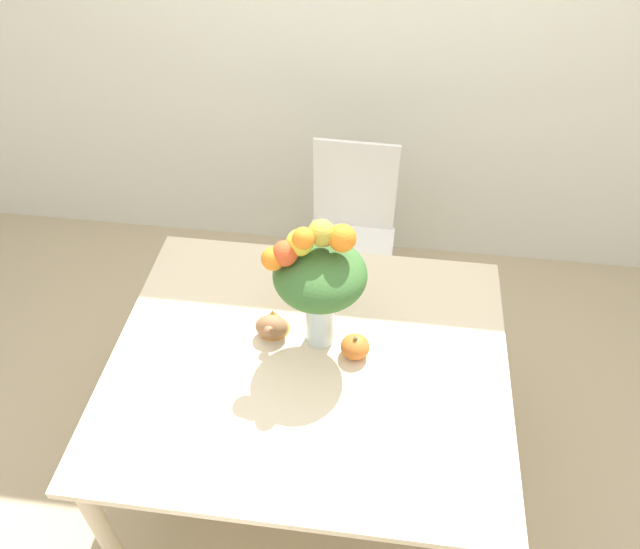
{
  "coord_description": "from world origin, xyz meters",
  "views": [
    {
      "loc": [
        0.22,
        -1.33,
        2.46
      ],
      "look_at": [
        0.03,
        0.11,
        1.07
      ],
      "focal_mm": 35.0,
      "sensor_mm": 36.0,
      "label": 1
    }
  ],
  "objects_px": {
    "flower_vase": "(318,277)",
    "dining_chair_near_window": "(350,238)",
    "pumpkin": "(355,347)",
    "turkey_figurine": "(273,323)"
  },
  "relations": [
    {
      "from": "turkey_figurine",
      "to": "pumpkin",
      "type": "bearing_deg",
      "value": -12.21
    },
    {
      "from": "flower_vase",
      "to": "dining_chair_near_window",
      "type": "height_order",
      "value": "flower_vase"
    },
    {
      "from": "pumpkin",
      "to": "turkey_figurine",
      "type": "relative_size",
      "value": 0.65
    },
    {
      "from": "flower_vase",
      "to": "dining_chair_near_window",
      "type": "distance_m",
      "value": 1.04
    },
    {
      "from": "pumpkin",
      "to": "turkey_figurine",
      "type": "bearing_deg",
      "value": 167.79
    },
    {
      "from": "pumpkin",
      "to": "turkey_figurine",
      "type": "height_order",
      "value": "turkey_figurine"
    },
    {
      "from": "flower_vase",
      "to": "turkey_figurine",
      "type": "relative_size",
      "value": 3.36
    },
    {
      "from": "turkey_figurine",
      "to": "dining_chair_near_window",
      "type": "bearing_deg",
      "value": 76.59
    },
    {
      "from": "dining_chair_near_window",
      "to": "turkey_figurine",
      "type": "bearing_deg",
      "value": -101.75
    },
    {
      "from": "flower_vase",
      "to": "dining_chair_near_window",
      "type": "xyz_separation_m",
      "value": [
        0.04,
        0.87,
        -0.57
      ]
    }
  ]
}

